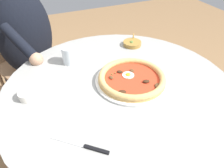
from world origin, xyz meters
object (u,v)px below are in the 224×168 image
at_px(dining_table, 119,109).
at_px(water_glass, 69,56).
at_px(olive_pan, 132,43).
at_px(pizza_on_plate, 132,78).
at_px(steak_knife, 88,147).
at_px(ramekin_capers, 28,94).
at_px(diner_person, 33,61).
at_px(cafe_chair_diner, 21,52).

height_order(dining_table, water_glass, water_glass).
xyz_separation_m(dining_table, olive_pan, (-0.23, -0.31, 0.16)).
bearing_deg(water_glass, pizza_on_plate, 128.74).
relative_size(dining_table, water_glass, 11.99).
height_order(dining_table, olive_pan, olive_pan).
distance_m(steak_knife, olive_pan, 0.72).
bearing_deg(ramekin_capers, diner_person, -94.15).
bearing_deg(dining_table, olive_pan, -125.98).
bearing_deg(dining_table, ramekin_capers, -11.91).
bearing_deg(steak_knife, cafe_chair_diner, -80.78).
xyz_separation_m(steak_knife, ramekin_capers, (0.15, -0.33, 0.01)).
bearing_deg(steak_knife, water_glass, -98.22).
bearing_deg(cafe_chair_diner, ramekin_capers, 91.53).
xyz_separation_m(water_glass, ramekin_capers, (0.23, 0.20, -0.02)).
relative_size(pizza_on_plate, olive_pan, 2.80).
distance_m(water_glass, diner_person, 0.49).
height_order(ramekin_capers, olive_pan, olive_pan).
bearing_deg(water_glass, steak_knife, 81.78).
height_order(water_glass, diner_person, diner_person).
distance_m(dining_table, water_glass, 0.37).
height_order(ramekin_capers, cafe_chair_diner, cafe_chair_diner).
xyz_separation_m(diner_person, cafe_chair_diner, (0.06, -0.13, 0.02)).
bearing_deg(diner_person, steak_knife, 96.70).
bearing_deg(cafe_chair_diner, dining_table, 116.59).
bearing_deg(dining_table, diner_person, -63.29).
distance_m(dining_table, ramekin_capers, 0.42).
height_order(dining_table, diner_person, diner_person).
distance_m(dining_table, pizza_on_plate, 0.18).
distance_m(dining_table, olive_pan, 0.42).
distance_m(diner_person, cafe_chair_diner, 0.14).
xyz_separation_m(dining_table, pizza_on_plate, (-0.06, -0.01, 0.17)).
bearing_deg(ramekin_capers, olive_pan, -159.04).
height_order(pizza_on_plate, cafe_chair_diner, cafe_chair_diner).
height_order(water_glass, steak_knife, water_glass).
bearing_deg(olive_pan, diner_person, -32.35).
height_order(dining_table, steak_knife, steak_knife).
bearing_deg(dining_table, water_glass, -60.79).
xyz_separation_m(steak_knife, cafe_chair_diner, (0.17, -1.05, -0.16)).
height_order(water_glass, olive_pan, water_glass).
bearing_deg(pizza_on_plate, ramekin_capers, -9.63).
bearing_deg(water_glass, diner_person, -65.10).
bearing_deg(pizza_on_plate, steak_knife, 40.78).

